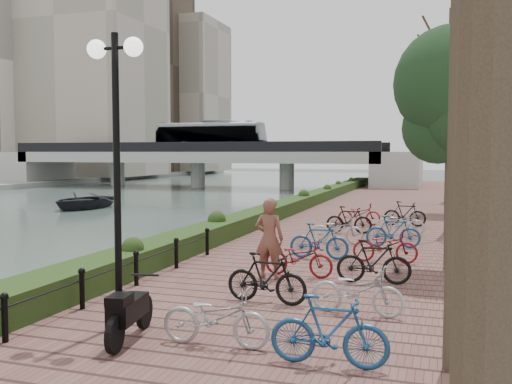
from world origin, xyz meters
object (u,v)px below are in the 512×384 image
at_px(lamppost, 116,117).
at_px(boat, 83,201).
at_px(motorcycle, 130,310).
at_px(pedestrian, 269,239).

distance_m(lamppost, boat, 26.62).
bearing_deg(motorcycle, pedestrian, 71.79).
relative_size(pedestrian, boat, 0.39).
bearing_deg(pedestrian, lamppost, 71.67).
bearing_deg(motorcycle, boat, 117.70).
bearing_deg(lamppost, pedestrian, 72.40).
height_order(lamppost, motorcycle, lamppost).
distance_m(lamppost, motorcycle, 3.19).
xyz_separation_m(pedestrian, boat, (-17.07, 16.89, -0.92)).
bearing_deg(boat, pedestrian, -40.89).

